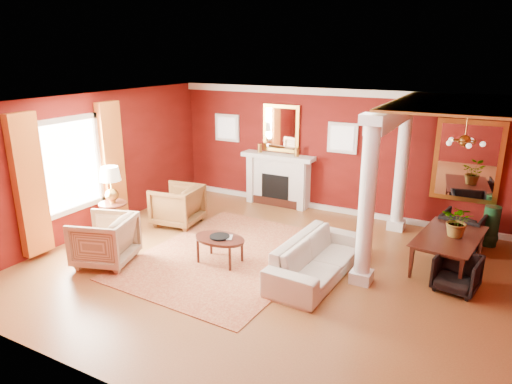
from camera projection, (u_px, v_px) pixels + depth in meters
The scene contains 27 objects.
ground at pixel (263, 267), 8.15m from camera, with size 8.00×8.00×0.00m, color brown.
room_shell at pixel (263, 157), 7.55m from camera, with size 8.04×7.04×2.92m.
fireplace at pixel (278, 179), 11.34m from camera, with size 1.85×0.42×1.29m.
overmantel_mirror at pixel (281, 129), 11.08m from camera, with size 0.95×0.07×1.15m.
flank_window_left at pixel (227, 128), 11.82m from camera, with size 0.70×0.07×0.70m.
flank_window_right at pixel (342, 138), 10.42m from camera, with size 0.70×0.07×0.70m.
left_window at pixel (74, 172), 8.99m from camera, with size 0.21×2.55×2.60m.
column_front at pixel (367, 201), 7.21m from camera, with size 0.36×0.36×2.80m.
column_back at pixel (402, 165), 9.48m from camera, with size 0.36×0.36×2.80m.
header_beam at pixel (396, 114), 8.21m from camera, with size 0.30×3.20×0.32m, color white.
amber_ceiling at pixel (466, 104), 7.49m from camera, with size 2.30×3.40×0.04m, color gold.
dining_mirror at pixel (467, 161), 9.29m from camera, with size 1.30×0.07×1.70m.
chandelier at pixel (465, 141), 7.69m from camera, with size 0.60×0.62×0.75m.
crown_trim at pixel (334, 92), 10.23m from camera, with size 8.00×0.08×0.16m, color white.
base_trim at pixel (328, 208), 11.04m from camera, with size 8.00×0.08×0.12m, color white.
rug at pixel (229, 256), 8.59m from camera, with size 2.97×3.96×0.02m, color maroon.
sofa at pixel (317, 252), 7.71m from camera, with size 2.30×0.67×0.90m, color beige.
armchair_leopard at pixel (177, 203), 10.06m from camera, with size 0.95×0.89×0.97m, color black.
armchair_stripe at pixel (104, 238), 8.18m from camera, with size 0.96×0.90×0.99m, color tan.
coffee_table at pixel (220, 240), 8.21m from camera, with size 0.97×0.97×0.49m.
coffee_book at pixel (222, 232), 8.16m from camera, with size 0.17×0.02×0.24m, color black.
side_table at pixel (111, 189), 9.40m from camera, with size 0.58×0.58×1.45m.
dining_table at pixel (451, 243), 8.00m from camera, with size 1.73×0.61×0.96m, color black.
dining_chair_near at pixel (457, 271), 7.28m from camera, with size 0.64×0.60×0.66m, color black.
dining_chair_far at pixel (462, 228), 8.92m from camera, with size 0.75×0.70×0.77m, color black.
green_urn at pixel (490, 230), 9.00m from camera, with size 0.34×0.34×0.82m.
potted_plant at pixel (461, 205), 7.77m from camera, with size 0.52×0.57×0.45m, color #26591E.
Camera 1 is at (3.39, -6.57, 3.69)m, focal length 32.00 mm.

